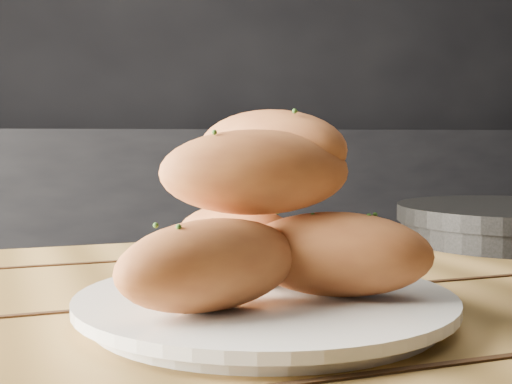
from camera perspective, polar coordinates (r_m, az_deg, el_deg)
name	(u,v)px	position (r m, az deg, el deg)	size (l,w,h in m)	color
back_wall	(244,23)	(3.07, -0.93, 13.37)	(4.00, 0.04, 2.70)	black
counter	(270,245)	(2.79, 1.10, -4.30)	(2.80, 0.60, 0.90)	black
plate	(265,306)	(0.52, 0.76, -9.07)	(0.27, 0.27, 0.02)	silver
bread_rolls	(262,217)	(0.51, 0.51, -2.00)	(0.25, 0.21, 0.13)	#AB602F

